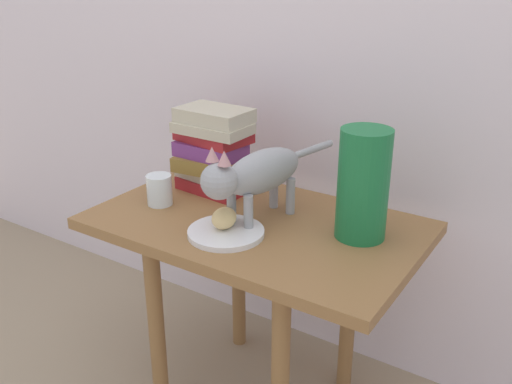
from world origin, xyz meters
The scene contains 8 objects.
back_panel centered at (0.00, 0.38, 1.10)m, with size 4.00×0.04×2.20m, color silver.
side_table centered at (0.00, 0.00, 0.50)m, with size 0.85×0.52×0.59m.
plate centered at (-0.02, -0.11, 0.60)m, with size 0.19×0.19×0.01m, color white.
bread_roll centered at (-0.03, -0.10, 0.63)m, with size 0.08×0.06×0.05m, color #E0BC7A.
cat centered at (0.00, -0.01, 0.72)m, with size 0.14×0.47×0.23m.
book_stack centered at (-0.22, 0.11, 0.71)m, with size 0.23×0.17×0.25m.
green_vase centered at (0.26, 0.06, 0.72)m, with size 0.12×0.12×0.27m, color #196B38.
candle_jar centered at (-0.28, -0.06, 0.63)m, with size 0.07×0.07×0.08m.
Camera 1 is at (0.73, -1.13, 1.22)m, focal length 39.84 mm.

